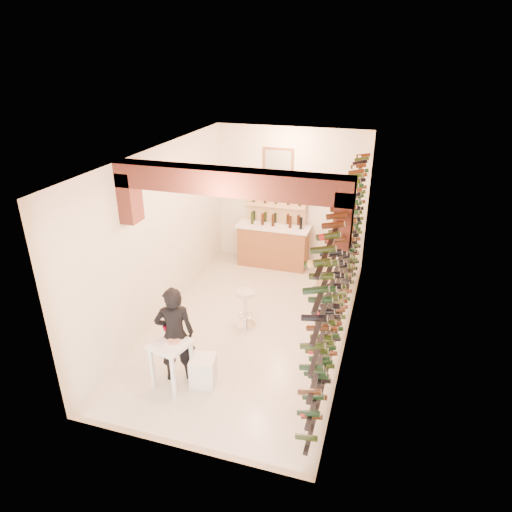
{
  "coord_description": "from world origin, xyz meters",
  "views": [
    {
      "loc": [
        2.18,
        -6.79,
        4.71
      ],
      "look_at": [
        0.0,
        0.3,
        1.3
      ],
      "focal_mm": 31.62,
      "sensor_mm": 36.0,
      "label": 1
    }
  ],
  "objects": [
    {
      "name": "crate_lower",
      "position": [
        1.1,
        2.03,
        0.14
      ],
      "size": [
        0.5,
        0.38,
        0.28
      ],
      "primitive_type": "cube",
      "rotation": [
        0.0,
        0.0,
        0.12
      ],
      "color": "tan",
      "rests_on": "ground"
    },
    {
      "name": "room_shell",
      "position": [
        0.0,
        -0.26,
        2.25
      ],
      "size": [
        3.52,
        6.02,
        3.21
      ],
      "color": "silver",
      "rests_on": "ground"
    },
    {
      "name": "tasting_table",
      "position": [
        -0.66,
        -1.89,
        0.62
      ],
      "size": [
        0.64,
        0.64,
        0.92
      ],
      "rotation": [
        0.0,
        0.0,
        -0.26
      ],
      "color": "white",
      "rests_on": "ground"
    },
    {
      "name": "chrome_barstool",
      "position": [
        -0.11,
        -0.02,
        0.42
      ],
      "size": [
        0.37,
        0.37,
        0.72
      ],
      "rotation": [
        0.0,
        0.0,
        0.06
      ],
      "color": "silver",
      "rests_on": "ground"
    },
    {
      "name": "crate_upper",
      "position": [
        1.1,
        2.03,
        0.42
      ],
      "size": [
        0.46,
        0.32,
        0.27
      ],
      "primitive_type": "cube",
      "rotation": [
        0.0,
        0.0,
        -0.0
      ],
      "color": "tan",
      "rests_on": "crate_lower"
    },
    {
      "name": "ground",
      "position": [
        0.0,
        0.0,
        0.0
      ],
      "size": [
        6.0,
        6.0,
        0.0
      ],
      "primitive_type": "plane",
      "color": "beige",
      "rests_on": "ground"
    },
    {
      "name": "back_shelving",
      "position": [
        -0.3,
        2.89,
        1.17
      ],
      "size": [
        1.4,
        0.31,
        2.73
      ],
      "color": "#D8AE79",
      "rests_on": "ground"
    },
    {
      "name": "wine_rack",
      "position": [
        1.53,
        0.0,
        1.55
      ],
      "size": [
        0.32,
        5.7,
        2.56
      ],
      "color": "black",
      "rests_on": "ground"
    },
    {
      "name": "person",
      "position": [
        -0.66,
        -1.73,
        0.8
      ],
      "size": [
        0.69,
        0.58,
        1.6
      ],
      "primitive_type": "imported",
      "rotation": [
        0.0,
        0.0,
        3.55
      ],
      "color": "black",
      "rests_on": "ground"
    },
    {
      "name": "back_counter",
      "position": [
        -0.3,
        2.65,
        0.53
      ],
      "size": [
        1.7,
        0.62,
        1.29
      ],
      "color": "#94562D",
      "rests_on": "ground"
    },
    {
      "name": "white_stool",
      "position": [
        -0.22,
        -1.74,
        0.23
      ],
      "size": [
        0.43,
        0.43,
        0.47
      ],
      "primitive_type": "cube",
      "rotation": [
        0.0,
        0.0,
        0.17
      ],
      "color": "white",
      "rests_on": "ground"
    }
  ]
}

